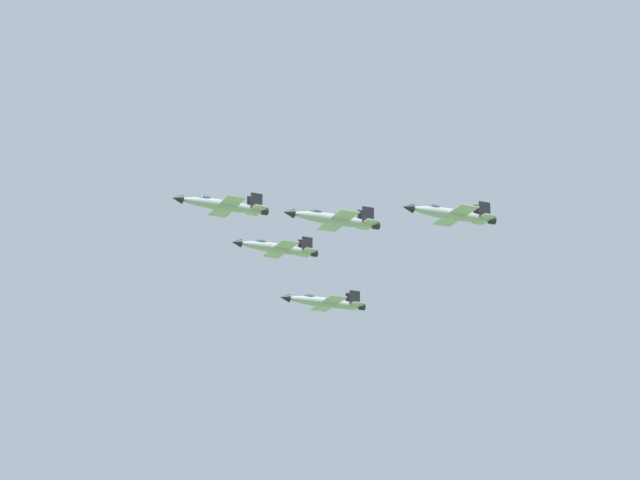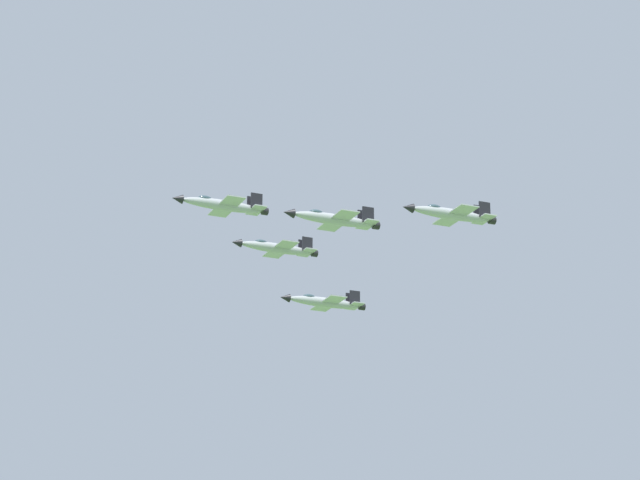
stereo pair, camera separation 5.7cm
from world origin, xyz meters
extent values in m
ellipsoid|color=#9EA3A8|center=(20.08, -22.68, 95.57)|extent=(13.62, 1.85, 1.75)
cone|color=black|center=(27.66, -22.62, 95.57)|extent=(1.76, 1.50, 1.49)
ellipsoid|color=#334751|center=(23.07, -22.65, 96.23)|extent=(2.34, 1.33, 1.02)
cube|color=#9EA3A8|center=(19.40, -22.68, 95.47)|extent=(3.18, 9.74, 0.17)
cube|color=black|center=(19.36, -18.31, 95.52)|extent=(2.80, 0.70, 0.21)
cube|color=black|center=(19.43, -27.05, 95.52)|extent=(2.80, 0.70, 0.21)
cube|color=#9EA3A8|center=(14.36, -22.72, 95.57)|extent=(2.17, 4.68, 0.17)
cube|color=black|center=(14.63, -21.84, 96.83)|extent=(1.94, 0.25, 2.53)
cube|color=black|center=(14.64, -23.59, 96.83)|extent=(1.94, 0.25, 2.53)
cylinder|color=black|center=(12.89, -22.73, 95.57)|extent=(0.98, 1.23, 1.22)
ellipsoid|color=#9EA3A8|center=(5.86, -10.83, 91.20)|extent=(13.62, 1.85, 1.75)
cone|color=black|center=(13.44, -10.77, 91.20)|extent=(1.76, 1.50, 1.49)
ellipsoid|color=#334751|center=(8.86, -10.80, 91.86)|extent=(2.34, 1.33, 1.02)
cube|color=#9EA3A8|center=(5.18, -10.83, 91.11)|extent=(3.18, 9.74, 0.17)
cube|color=black|center=(5.15, -6.46, 91.15)|extent=(2.80, 0.70, 0.21)
cube|color=black|center=(5.22, -15.20, 91.15)|extent=(2.80, 0.70, 0.21)
cube|color=#9EA3A8|center=(0.15, -10.87, 91.20)|extent=(2.17, 4.68, 0.17)
cube|color=black|center=(0.42, -9.99, 92.47)|extent=(1.95, 0.25, 2.53)
cube|color=black|center=(0.43, -11.74, 92.47)|extent=(1.95, 0.25, 2.53)
cylinder|color=black|center=(-1.33, -10.88, 91.20)|extent=(0.98, 1.23, 1.22)
ellipsoid|color=#9EA3A8|center=(6.09, -34.79, 93.97)|extent=(13.21, 1.91, 1.70)
cone|color=black|center=(13.44, -34.67, 93.97)|extent=(1.72, 1.47, 1.44)
ellipsoid|color=#334751|center=(8.99, -34.75, 94.60)|extent=(2.28, 1.31, 0.99)
cube|color=#9EA3A8|center=(5.43, -34.81, 93.87)|extent=(3.17, 9.47, 0.17)
cube|color=black|center=(5.36, -30.57, 93.92)|extent=(2.72, 0.70, 0.20)
cube|color=black|center=(5.50, -39.04, 93.92)|extent=(2.72, 0.70, 0.20)
cube|color=#9EA3A8|center=(0.56, -34.89, 93.97)|extent=(2.15, 4.56, 0.17)
cube|color=black|center=(0.81, -34.03, 95.19)|extent=(1.89, 0.26, 2.45)
cube|color=black|center=(0.83, -35.73, 95.19)|extent=(1.89, 0.26, 2.45)
cylinder|color=black|center=(-0.88, -34.91, 93.97)|extent=(0.96, 1.20, 1.19)
ellipsoid|color=#9EA3A8|center=(-8.35, 1.02, 90.07)|extent=(13.24, 1.79, 1.70)
cone|color=black|center=(-0.98, 1.07, 90.07)|extent=(1.71, 1.46, 1.45)
ellipsoid|color=#334751|center=(-5.44, 1.04, 90.71)|extent=(2.28, 1.29, 0.99)
cube|color=#9EA3A8|center=(-9.01, 1.02, 89.98)|extent=(3.09, 9.47, 0.17)
cube|color=black|center=(-9.04, 5.27, 90.02)|extent=(2.73, 0.68, 0.20)
cube|color=black|center=(-8.98, -3.23, 90.02)|extent=(2.73, 0.68, 0.20)
cube|color=#9EA3A8|center=(-13.90, 0.99, 90.07)|extent=(2.11, 4.55, 0.17)
cube|color=black|center=(-13.65, 1.84, 91.30)|extent=(1.89, 0.24, 2.46)
cube|color=black|center=(-13.63, 0.14, 91.30)|extent=(1.89, 0.24, 2.46)
cylinder|color=black|center=(-15.34, 0.98, 90.07)|extent=(0.95, 1.20, 1.19)
ellipsoid|color=#9EA3A8|center=(-7.89, -46.91, 89.30)|extent=(13.86, 1.83, 1.78)
cone|color=black|center=(-0.17, -46.94, 89.30)|extent=(1.79, 1.52, 1.51)
ellipsoid|color=#334751|center=(-4.84, -46.92, 89.97)|extent=(2.38, 1.34, 1.04)
cube|color=#9EA3A8|center=(-8.58, -46.91, 89.20)|extent=(3.20, 9.91, 0.18)
cube|color=black|center=(-8.57, -42.46, 89.25)|extent=(2.85, 0.70, 0.21)
cube|color=black|center=(-8.60, -51.36, 89.25)|extent=(2.85, 0.70, 0.21)
cube|color=#9EA3A8|center=(-13.71, -46.89, 89.30)|extent=(2.19, 4.76, 0.18)
cube|color=black|center=(-13.43, -46.00, 90.59)|extent=(1.98, 0.24, 2.57)
cube|color=black|center=(-13.44, -47.78, 90.59)|extent=(1.98, 0.24, 2.57)
cylinder|color=black|center=(-15.21, -46.89, 89.30)|extent=(0.99, 1.25, 1.25)
camera|label=1|loc=(88.56, 180.09, 15.81)|focal=80.35mm
camera|label=2|loc=(88.51, 180.11, 15.81)|focal=80.35mm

